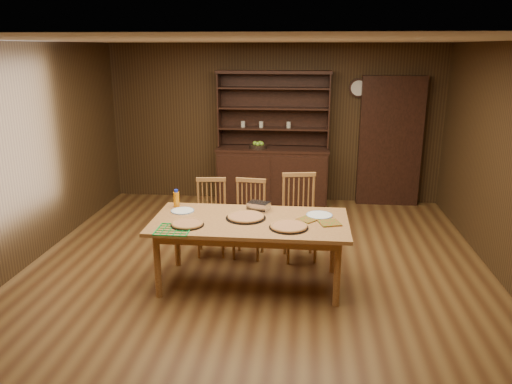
# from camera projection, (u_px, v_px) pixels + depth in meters

# --- Properties ---
(floor) EXTENTS (6.00, 6.00, 0.00)m
(floor) POSITION_uv_depth(u_px,v_px,m) (255.00, 273.00, 5.82)
(floor) COLOR brown
(floor) RESTS_ON ground
(room_shell) EXTENTS (6.00, 6.00, 6.00)m
(room_shell) POSITION_uv_depth(u_px,v_px,m) (255.00, 139.00, 5.37)
(room_shell) COLOR silver
(room_shell) RESTS_ON floor
(china_hutch) EXTENTS (1.84, 0.52, 2.17)m
(china_hutch) POSITION_uv_depth(u_px,v_px,m) (273.00, 168.00, 8.28)
(china_hutch) COLOR #331811
(china_hutch) RESTS_ON floor
(doorway) EXTENTS (1.00, 0.18, 2.10)m
(doorway) POSITION_uv_depth(u_px,v_px,m) (390.00, 142.00, 8.10)
(doorway) COLOR #331811
(doorway) RESTS_ON floor
(wall_clock) EXTENTS (0.30, 0.05, 0.30)m
(wall_clock) POSITION_uv_depth(u_px,v_px,m) (358.00, 88.00, 7.97)
(wall_clock) COLOR #331811
(wall_clock) RESTS_ON room_shell
(dining_table) EXTENTS (2.10, 1.05, 0.75)m
(dining_table) POSITION_uv_depth(u_px,v_px,m) (250.00, 226.00, 5.37)
(dining_table) COLOR #C18843
(dining_table) RESTS_ON floor
(chair_left) EXTENTS (0.43, 0.42, 0.96)m
(chair_left) POSITION_uv_depth(u_px,v_px,m) (211.00, 214.00, 6.29)
(chair_left) COLOR #A57838
(chair_left) RESTS_ON floor
(chair_center) EXTENTS (0.44, 0.42, 0.97)m
(chair_center) POSITION_uv_depth(u_px,v_px,m) (249.00, 216.00, 6.21)
(chair_center) COLOR #A57838
(chair_center) RESTS_ON floor
(chair_right) EXTENTS (0.50, 0.48, 1.06)m
(chair_right) POSITION_uv_depth(u_px,v_px,m) (299.00, 214.00, 6.13)
(chair_right) COLOR #A57838
(chair_right) RESTS_ON floor
(pizza_left) EXTENTS (0.35, 0.35, 0.04)m
(pizza_left) POSITION_uv_depth(u_px,v_px,m) (187.00, 224.00, 5.18)
(pizza_left) COLOR black
(pizza_left) RESTS_ON dining_table
(pizza_right) EXTENTS (0.41, 0.41, 0.04)m
(pizza_right) POSITION_uv_depth(u_px,v_px,m) (289.00, 226.00, 5.10)
(pizza_right) COLOR black
(pizza_right) RESTS_ON dining_table
(pizza_center) EXTENTS (0.43, 0.43, 0.04)m
(pizza_center) POSITION_uv_depth(u_px,v_px,m) (246.00, 217.00, 5.39)
(pizza_center) COLOR black
(pizza_center) RESTS_ON dining_table
(cooling_rack) EXTENTS (0.37, 0.37, 0.02)m
(cooling_rack) POSITION_uv_depth(u_px,v_px,m) (173.00, 229.00, 5.05)
(cooling_rack) COLOR #0B9532
(cooling_rack) RESTS_ON dining_table
(plate_left) EXTENTS (0.26, 0.26, 0.02)m
(plate_left) POSITION_uv_depth(u_px,v_px,m) (183.00, 211.00, 5.62)
(plate_left) COLOR white
(plate_left) RESTS_ON dining_table
(plate_right) EXTENTS (0.29, 0.29, 0.02)m
(plate_right) POSITION_uv_depth(u_px,v_px,m) (319.00, 215.00, 5.47)
(plate_right) COLOR white
(plate_right) RESTS_ON dining_table
(foil_dish) EXTENTS (0.27, 0.23, 0.09)m
(foil_dish) POSITION_uv_depth(u_px,v_px,m) (259.00, 206.00, 5.65)
(foil_dish) COLOR silver
(foil_dish) RESTS_ON dining_table
(juice_bottle) EXTENTS (0.07, 0.07, 0.21)m
(juice_bottle) POSITION_uv_depth(u_px,v_px,m) (176.00, 199.00, 5.76)
(juice_bottle) COLOR orange
(juice_bottle) RESTS_ON dining_table
(pot_holder_a) EXTENTS (0.26, 0.26, 0.02)m
(pot_holder_a) POSITION_uv_depth(u_px,v_px,m) (330.00, 223.00, 5.23)
(pot_holder_a) COLOR red
(pot_holder_a) RESTS_ON dining_table
(pot_holder_b) EXTENTS (0.26, 0.26, 0.01)m
(pot_holder_b) POSITION_uv_depth(u_px,v_px,m) (307.00, 219.00, 5.34)
(pot_holder_b) COLOR red
(pot_holder_b) RESTS_ON dining_table
(fruit_bowl) EXTENTS (0.28, 0.28, 0.12)m
(fruit_bowl) POSITION_uv_depth(u_px,v_px,m) (258.00, 146.00, 8.13)
(fruit_bowl) COLOR black
(fruit_bowl) RESTS_ON china_hutch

